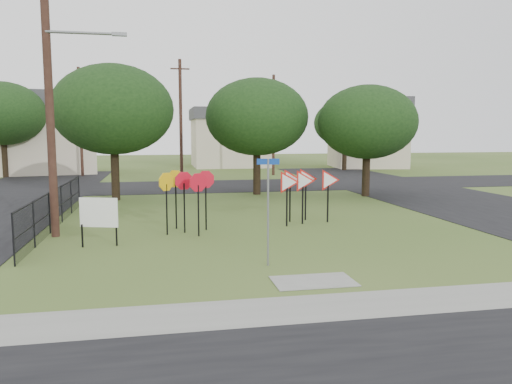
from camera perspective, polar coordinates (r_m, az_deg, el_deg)
ground at (r=14.74m, az=3.75°, el=-7.52°), size 140.00×140.00×0.00m
sidewalk at (r=10.90m, az=9.52°, el=-12.76°), size 30.00×1.60×0.02m
planting_strip at (r=9.86m, az=12.05°, el=-14.98°), size 30.00×0.80×0.02m
street_right at (r=28.73m, az=22.14°, el=-0.96°), size 8.00×50.00×0.02m
street_far at (r=34.20m, az=-4.81°, el=0.69°), size 60.00×8.00×0.02m
curb_pad at (r=12.52m, az=6.59°, el=-10.12°), size 2.00×1.20×0.02m
street_name_sign at (r=13.56m, az=1.39°, el=-1.47°), size 0.61×0.09×2.95m
stop_sign_cluster at (r=18.30m, az=-8.01°, el=0.61°), size 2.07×1.83×2.26m
yield_sign_cluster at (r=20.16m, az=5.38°, el=1.06°), size 2.84×1.30×2.22m
info_board at (r=16.71m, az=-17.54°, el=-2.44°), size 1.22×0.43×1.58m
utility_pole_main at (r=18.71m, az=-22.43°, el=11.11°), size 3.55×0.33×10.00m
far_pole_a at (r=37.85m, az=-8.59°, el=8.18°), size 1.40×0.24×9.00m
far_pole_b at (r=42.91m, az=2.01°, el=7.75°), size 1.40×0.24×8.50m
far_pole_c at (r=44.27m, az=-19.43°, el=7.66°), size 1.40×0.24×9.00m
fence_run at (r=20.64m, az=-21.92°, el=-1.65°), size 0.05×11.55×1.50m
house_left at (r=48.91m, az=-23.37°, el=6.26°), size 10.58×8.88×7.20m
house_mid at (r=54.35m, az=-2.94°, el=6.28°), size 8.40×8.40×6.20m
house_right at (r=54.31m, az=12.57°, el=6.66°), size 8.30×8.30×7.20m
tree_near_left at (r=27.93m, az=-16.02°, el=9.04°), size 6.40×6.40×7.27m
tree_near_mid at (r=29.37m, az=0.10°, el=8.56°), size 6.00×6.00×6.80m
tree_near_right at (r=29.24m, az=12.61°, el=7.79°), size 5.60×5.60×6.33m
tree_far_left at (r=45.53m, az=-27.02°, el=8.00°), size 6.80×6.80×7.73m
tree_far_right at (r=49.10m, az=10.16°, el=7.75°), size 6.00×6.00×6.80m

